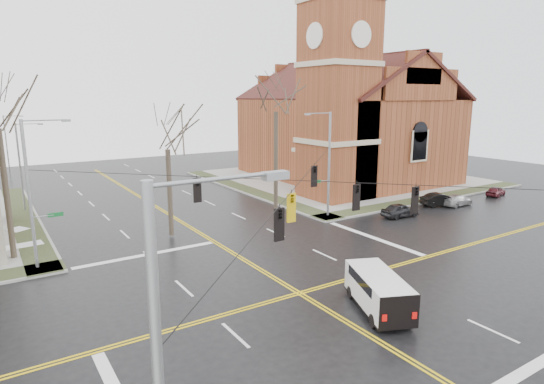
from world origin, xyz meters
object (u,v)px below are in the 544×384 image
parked_car_a (400,210)px  tree_ne (276,105)px  church (343,113)px  parked_car_b (440,200)px  parked_car_d (496,191)px  tree_nw_near (167,144)px  streetlight_north_b (8,144)px  signal_pole_ne (327,161)px  parked_car_c (457,200)px  signal_pole_nw (32,190)px  streetlight_north_a (22,164)px  cargo_van (377,288)px

parked_car_a → tree_ne: bearing=61.0°
church → parked_car_a: size_ratio=7.63×
church → parked_car_b: 17.92m
church → parked_car_d: church is taller
parked_car_a → tree_nw_near: tree_nw_near is taller
church → parked_car_d: size_ratio=8.97×
streetlight_north_b → tree_ne: 38.96m
signal_pole_ne → parked_car_c: signal_pole_ne is taller
streetlight_north_b → parked_car_d: bearing=-42.8°
tree_ne → streetlight_north_b: bearing=118.3°
signal_pole_nw → parked_car_a: size_ratio=2.50×
church → parked_car_b: church is taller
parked_car_d → church: bearing=11.5°
streetlight_north_a → parked_car_c: (35.46, -20.01, -3.93)m
streetlight_north_b → tree_nw_near: bearing=-76.2°
tree_nw_near → tree_ne: size_ratio=0.72×
church → tree_ne: 20.24m
signal_pole_nw → parked_car_d: (43.44, -3.04, -4.43)m
parked_car_b → tree_ne: size_ratio=0.28×
streetlight_north_a → parked_car_a: streetlight_north_a is taller
streetlight_north_b → parked_car_a: size_ratio=2.22×
cargo_van → tree_ne: bearing=96.0°
parked_car_d → tree_nw_near: (-34.30, 4.92, 6.55)m
cargo_van → parked_car_c: (22.65, 11.52, -0.56)m
streetlight_north_a → parked_car_b: (33.92, -19.28, -3.84)m
church → parked_car_a: 20.12m
parked_car_b → parked_car_a: bearing=115.3°
cargo_van → tree_nw_near: size_ratio=0.53×
streetlight_north_b → cargo_van: (12.81, -51.53, -3.37)m
parked_car_d → tree_ne: tree_ne is taller
church → signal_pole_ne: size_ratio=3.06×
church → parked_car_c: 18.56m
signal_pole_ne → parked_car_a: bearing=-32.2°
parked_car_a → parked_car_c: 7.96m
streetlight_north_b → parked_car_c: streetlight_north_b is taller
signal_pole_nw → cargo_van: (13.48, -15.03, -3.86)m
signal_pole_ne → streetlight_north_a: size_ratio=1.12×
parked_car_a → signal_pole_nw: bearing=87.2°
signal_pole_nw → streetlight_north_a: bearing=87.7°
streetlight_north_a → tree_nw_near: 17.10m
church → cargo_van: 36.97m
streetlight_north_b → tree_nw_near: tree_nw_near is taller
tree_nw_near → tree_ne: bearing=3.8°
parked_car_d → signal_pole_ne: bearing=69.0°
parked_car_b → tree_nw_near: size_ratio=0.39×
parked_car_b → parked_car_d: size_ratio=1.25×
church → signal_pole_nw: size_ratio=3.06×
tree_nw_near → streetlight_north_b: bearing=103.8°
streetlight_north_b → cargo_van: size_ratio=1.54×
signal_pole_ne → tree_nw_near: bearing=172.1°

